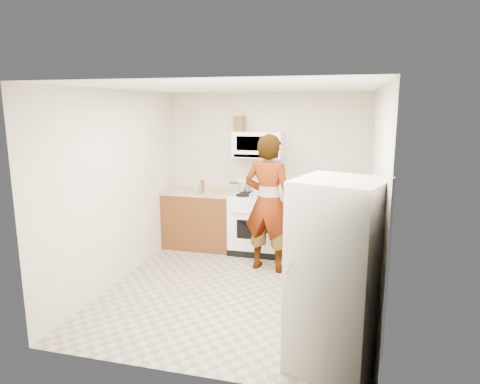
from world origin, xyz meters
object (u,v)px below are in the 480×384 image
(microwave, at_px, (258,144))
(fridge, at_px, (337,276))
(saucepan, at_px, (245,186))
(kettle, at_px, (309,188))
(gas_range, at_px, (256,222))
(person, at_px, (268,203))

(microwave, relative_size, fridge, 0.45)
(saucepan, bearing_deg, fridge, -62.36)
(microwave, height_order, kettle, microwave)
(gas_range, xyz_separation_m, saucepan, (-0.22, 0.17, 0.53))
(fridge, height_order, saucepan, fridge)
(fridge, relative_size, saucepan, 7.03)
(fridge, distance_m, saucepan, 3.39)
(person, height_order, fridge, person)
(microwave, bearing_deg, fridge, -65.48)
(microwave, bearing_deg, person, -68.14)
(gas_range, distance_m, saucepan, 0.60)
(kettle, bearing_deg, saucepan, -172.95)
(fridge, xyz_separation_m, kettle, (-0.55, 2.98, 0.19))
(microwave, xyz_separation_m, person, (0.33, -0.82, -0.74))
(microwave, xyz_separation_m, fridge, (1.35, -2.95, -0.85))
(gas_range, distance_m, kettle, 0.98)
(kettle, bearing_deg, fridge, -71.50)
(fridge, height_order, kettle, fridge)
(gas_range, bearing_deg, microwave, 90.00)
(gas_range, xyz_separation_m, person, (0.33, -0.69, 0.48))
(gas_range, distance_m, person, 0.90)
(saucepan, bearing_deg, person, -57.44)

